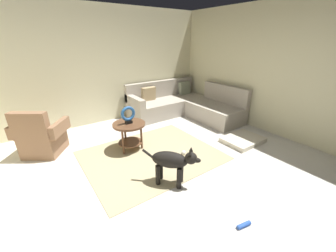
% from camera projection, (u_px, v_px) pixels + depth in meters
% --- Properties ---
extents(ground_plane, '(6.00, 6.00, 0.10)m').
position_uv_depth(ground_plane, '(167.00, 181.00, 3.19)').
color(ground_plane, silver).
extents(wall_back, '(6.00, 0.12, 2.70)m').
position_uv_depth(wall_back, '(95.00, 67.00, 4.85)').
color(wall_back, beige).
rests_on(wall_back, ground_plane).
extents(wall_right, '(0.12, 6.00, 2.70)m').
position_uv_depth(wall_right, '(285.00, 72.00, 4.20)').
color(wall_right, beige).
rests_on(wall_right, ground_plane).
extents(area_rug, '(2.30, 1.90, 0.01)m').
position_uv_depth(area_rug, '(151.00, 155.00, 3.77)').
color(area_rug, tan).
rests_on(area_rug, ground_plane).
extents(sectional_couch, '(2.20, 2.25, 0.88)m').
position_uv_depth(sectional_couch, '(184.00, 105.00, 5.63)').
color(sectional_couch, '#B2A899').
rests_on(sectional_couch, ground_plane).
extents(armchair, '(1.00, 0.95, 0.88)m').
position_uv_depth(armchair, '(41.00, 138.00, 3.72)').
color(armchair, '#936B4C').
rests_on(armchair, ground_plane).
extents(side_table, '(0.60, 0.60, 0.54)m').
position_uv_depth(side_table, '(129.00, 129.00, 3.83)').
color(side_table, brown).
rests_on(side_table, ground_plane).
extents(torus_sculpture, '(0.28, 0.08, 0.33)m').
position_uv_depth(torus_sculpture, '(128.00, 115.00, 3.72)').
color(torus_sculpture, black).
rests_on(torus_sculpture, side_table).
extents(dog_bed_mat, '(0.80, 0.60, 0.09)m').
position_uv_depth(dog_bed_mat, '(243.00, 140.00, 4.26)').
color(dog_bed_mat, beige).
rests_on(dog_bed_mat, ground_plane).
extents(dog, '(0.59, 0.68, 0.63)m').
position_uv_depth(dog, '(173.00, 162.00, 2.90)').
color(dog, black).
rests_on(dog, ground_plane).
extents(dog_toy_ball, '(0.09, 0.09, 0.09)m').
position_uv_depth(dog_toy_ball, '(184.00, 153.00, 3.79)').
color(dog_toy_ball, silver).
rests_on(dog_toy_ball, ground_plane).
extents(dog_toy_rope, '(0.18, 0.08, 0.05)m').
position_uv_depth(dog_toy_rope, '(244.00, 225.00, 2.34)').
color(dog_toy_rope, blue).
rests_on(dog_toy_rope, ground_plane).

